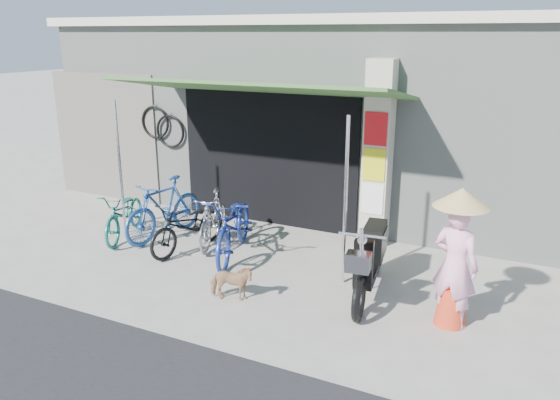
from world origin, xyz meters
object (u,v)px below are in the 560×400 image
at_px(bike_blue, 164,209).
at_px(moped, 370,259).
at_px(bike_teal, 125,214).
at_px(bike_black, 189,226).
at_px(nun, 456,259).
at_px(bike_silver, 213,219).
at_px(street_dog, 231,283).
at_px(bike_navy, 234,225).

distance_m(bike_blue, moped, 3.81).
bearing_deg(bike_teal, bike_blue, 3.70).
bearing_deg(bike_black, bike_blue, 167.41).
height_order(bike_teal, nun, nun).
height_order(bike_teal, moped, moped).
relative_size(bike_silver, street_dog, 2.51).
xyz_separation_m(bike_teal, moped, (4.40, -0.27, 0.09)).
xyz_separation_m(bike_silver, bike_navy, (0.58, -0.30, 0.07)).
relative_size(bike_navy, moped, 1.00).
distance_m(bike_silver, bike_navy, 0.66).
height_order(bike_black, moped, moped).
bearing_deg(moped, nun, -24.17).
bearing_deg(moped, bike_black, 168.16).
bearing_deg(bike_silver, nun, -29.78).
relative_size(street_dog, nun, 0.35).
bearing_deg(bike_silver, bike_black, -132.66).
bearing_deg(bike_black, bike_teal, -170.46).
bearing_deg(bike_navy, bike_teal, 165.01).
relative_size(bike_navy, street_dog, 3.31).
bearing_deg(bike_silver, bike_teal, 177.72).
relative_size(street_dog, moped, 0.30).
relative_size(bike_silver, moped, 0.76).
bearing_deg(nun, bike_navy, 5.29).
xyz_separation_m(bike_silver, moped, (2.85, -0.65, 0.06)).
distance_m(bike_blue, nun, 4.98).
height_order(bike_navy, street_dog, bike_navy).
bearing_deg(street_dog, moped, -77.16).
bearing_deg(bike_blue, bike_teal, -147.38).
relative_size(bike_navy, nun, 1.15).
bearing_deg(nun, bike_silver, 2.80).
relative_size(bike_teal, street_dog, 2.69).
bearing_deg(bike_teal, bike_silver, -6.30).
height_order(bike_teal, bike_blue, bike_blue).
relative_size(bike_blue, bike_silver, 1.16).
bearing_deg(nun, bike_blue, 6.44).
relative_size(bike_teal, moped, 0.81).
height_order(bike_black, nun, nun).
bearing_deg(nun, street_dog, 29.72).
bearing_deg(bike_blue, bike_silver, 15.19).
relative_size(bike_teal, nun, 0.93).
bearing_deg(bike_black, nun, 3.23).
xyz_separation_m(bike_silver, street_dog, (1.29, -1.60, -0.20)).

